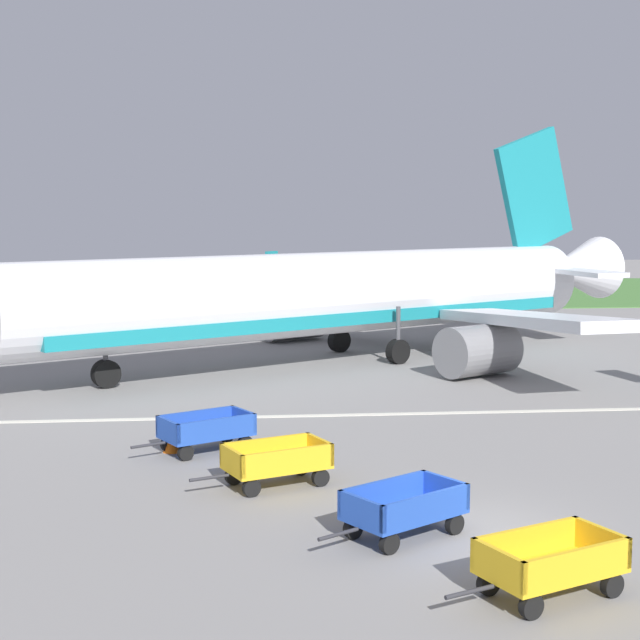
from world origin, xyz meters
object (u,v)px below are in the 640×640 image
Objects in this scene: baggage_cart_nearest at (550,563)px; traffic_cone_near_plane at (172,440)px; airplane at (343,294)px; baggage_cart_third_in_row at (276,462)px; baggage_cart_fourth_in_row at (206,431)px; baggage_cart_second_in_row at (404,509)px.

traffic_cone_near_plane is at bearing 124.18° from baggage_cart_nearest.
baggage_cart_third_in_row is (-3.99, -19.48, -2.45)m from airplane.
baggage_cart_second_in_row is at bearing -59.92° from baggage_cart_fourth_in_row.
baggage_cart_second_in_row is at bearing -54.76° from traffic_cone_near_plane.
airplane is 9.62× the size of baggage_cart_nearest.
baggage_cart_fourth_in_row is (-1.83, 3.53, 0.00)m from baggage_cart_third_in_row.
baggage_cart_fourth_in_row is (-5.82, -15.95, -2.45)m from airplane.
baggage_cart_third_in_row is 5.27× the size of traffic_cone_near_plane.
baggage_cart_second_in_row is 4.66m from baggage_cart_third_in_row.
baggage_cart_nearest is 5.25× the size of traffic_cone_near_plane.
baggage_cart_fourth_in_row is at bearing 117.44° from baggage_cart_third_in_row.
airplane is 9.59× the size of baggage_cart_third_in_row.
airplane is 50.54× the size of traffic_cone_near_plane.
baggage_cart_nearest is (0.52, -26.69, -2.45)m from airplane.
baggage_cart_second_in_row and baggage_cart_third_in_row have the same top height.
baggage_cart_third_in_row is 1.03× the size of baggage_cart_fourth_in_row.
airplane reaches higher than traffic_cone_near_plane.
airplane reaches higher than baggage_cart_nearest.
baggage_cart_third_in_row is 3.98m from baggage_cart_fourth_in_row.
traffic_cone_near_plane is (-0.98, 0.04, -0.26)m from baggage_cart_fourth_in_row.
traffic_cone_near_plane is (-2.81, 3.57, -0.26)m from baggage_cart_third_in_row.
baggage_cart_second_in_row reaches higher than traffic_cone_near_plane.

